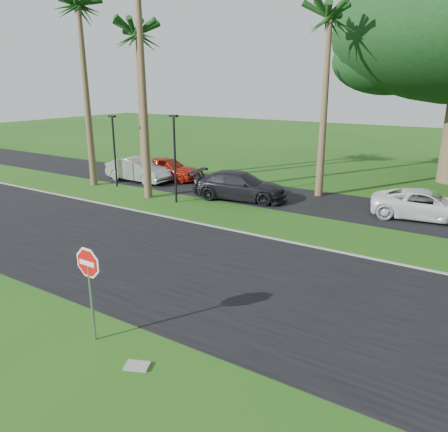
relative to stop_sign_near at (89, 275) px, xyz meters
name	(u,v)px	position (x,y,z in m)	size (l,w,h in m)	color
ground	(158,289)	(-0.50, 3.00, -1.77)	(120.00, 120.00, 0.00)	#1D5014
road	(195,267)	(-0.50, 5.00, -1.76)	(120.00, 8.00, 0.02)	black
parking_strip	(309,201)	(-0.50, 15.50, -1.76)	(120.00, 5.00, 0.02)	black
curb	(251,234)	(-0.50, 9.05, -1.74)	(120.00, 0.12, 0.06)	gray
stop_sign_near	(89,275)	(0.00, 0.00, 0.00)	(1.05, 0.07, 2.62)	gray
palm_left_far	(79,10)	(-13.50, 12.00, 8.36)	(5.00, 5.00, 11.50)	brown
palm_left_mid	(138,38)	(-11.00, 14.00, 6.90)	(5.00, 5.00, 10.00)	brown
palm_center	(330,22)	(-0.50, 17.00, 7.39)	(5.00, 5.00, 10.50)	brown
streetlight_left	(114,146)	(-12.00, 12.50, 0.72)	(0.45, 0.25, 4.34)	black
streetlight_right	(175,153)	(-6.50, 11.50, 0.88)	(0.45, 0.25, 4.64)	black
car_silver	(138,170)	(-11.78, 14.26, -1.01)	(1.61, 4.61, 1.52)	#ACB0B4
car_red	(167,169)	(-10.49, 15.64, -1.02)	(1.78, 4.43, 1.51)	#A61D0D
car_dark	(240,186)	(-3.91, 13.86, -1.01)	(2.13, 5.24, 1.52)	black
car_minivan	(425,205)	(5.33, 15.44, -1.10)	(2.25, 4.88, 1.36)	white
utility_slab	(137,366)	(1.68, -0.26, -1.74)	(0.55, 0.35, 0.06)	gray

